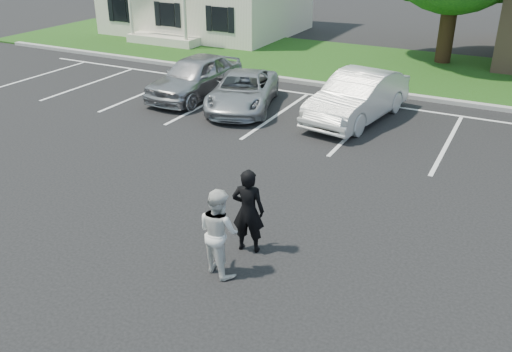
{
  "coord_description": "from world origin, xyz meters",
  "views": [
    {
      "loc": [
        4.61,
        -7.9,
        6.0
      ],
      "look_at": [
        0.0,
        1.0,
        1.25
      ],
      "focal_mm": 38.0,
      "sensor_mm": 36.0,
      "label": 1
    }
  ],
  "objects": [
    {
      "name": "curb",
      "position": [
        0.0,
        12.0,
        0.07
      ],
      "size": [
        40.0,
        0.3,
        0.15
      ],
      "primitive_type": "cube",
      "color": "gray",
      "rests_on": "ground"
    },
    {
      "name": "car_silver_minivan",
      "position": [
        -4.21,
        8.14,
        0.61
      ],
      "size": [
        3.25,
        4.81,
        1.22
      ],
      "primitive_type": "imported",
      "rotation": [
        0.0,
        0.0,
        0.3
      ],
      "color": "#A6A8AD",
      "rests_on": "ground"
    },
    {
      "name": "ground_plane",
      "position": [
        0.0,
        0.0,
        0.0
      ],
      "size": [
        90.0,
        90.0,
        0.0
      ],
      "primitive_type": "plane",
      "color": "black",
      "rests_on": "ground"
    },
    {
      "name": "car_silver_west",
      "position": [
        -6.41,
        8.5,
        0.77
      ],
      "size": [
        1.95,
        4.57,
        1.54
      ],
      "primitive_type": "imported",
      "rotation": [
        0.0,
        0.0,
        -0.03
      ],
      "color": "#A6A6AA",
      "rests_on": "ground"
    },
    {
      "name": "car_white_sedan",
      "position": [
        -0.28,
        8.76,
        0.78
      ],
      "size": [
        2.36,
        4.94,
        1.56
      ],
      "primitive_type": "imported",
      "rotation": [
        0.0,
        0.0,
        -0.15
      ],
      "color": "silver",
      "rests_on": "ground"
    },
    {
      "name": "stall_lines",
      "position": [
        1.4,
        8.95,
        0.01
      ],
      "size": [
        34.0,
        5.36,
        0.01
      ],
      "color": "silver",
      "rests_on": "ground"
    },
    {
      "name": "man_white_shirt",
      "position": [
        0.1,
        -0.67,
        0.85
      ],
      "size": [
        1.01,
        0.91,
        1.71
      ],
      "primitive_type": "imported",
      "rotation": [
        0.0,
        0.0,
        2.76
      ],
      "color": "silver",
      "rests_on": "ground"
    },
    {
      "name": "grass_strip",
      "position": [
        0.0,
        16.0,
        0.04
      ],
      "size": [
        44.0,
        8.0,
        0.08
      ],
      "primitive_type": "cube",
      "color": "#1E410D",
      "rests_on": "ground"
    },
    {
      "name": "man_black_suit",
      "position": [
        0.23,
        0.22,
        0.88
      ],
      "size": [
        0.72,
        0.56,
        1.76
      ],
      "primitive_type": "imported",
      "rotation": [
        0.0,
        0.0,
        3.37
      ],
      "color": "black",
      "rests_on": "ground"
    }
  ]
}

